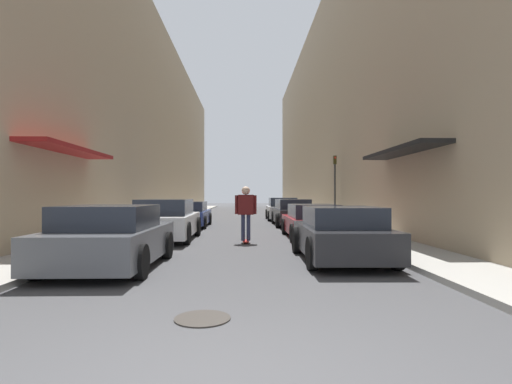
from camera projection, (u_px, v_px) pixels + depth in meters
ground at (241, 221)px, 23.88m from camera, size 115.46×115.46×0.00m
curb_strip_left at (180, 216)px, 29.00m from camera, size 1.80×52.48×0.12m
curb_strip_right at (304, 216)px, 29.25m from camera, size 1.80×52.48×0.12m
building_row_left at (140, 124)px, 28.98m from camera, size 4.90×52.48×13.46m
building_row_right at (343, 115)px, 29.39m from camera, size 4.90×52.48×14.98m
parked_car_left_0 at (111, 238)px, 8.42m from camera, size 2.07×3.96×1.33m
parked_car_left_1 at (166, 220)px, 13.73m from camera, size 1.99×4.49×1.41m
parked_car_left_2 at (189, 215)px, 19.63m from camera, size 1.91×4.37×1.24m
parked_car_right_0 at (341, 234)px, 9.39m from camera, size 1.94×4.04×1.28m
parked_car_right_1 at (312, 222)px, 14.36m from camera, size 1.89×4.64×1.22m
parked_car_right_2 at (292, 213)px, 20.29m from camera, size 1.87×4.56×1.35m
parked_car_right_3 at (282, 209)px, 25.12m from camera, size 1.97×3.90×1.40m
skateboarder at (246, 208)px, 12.94m from camera, size 0.70×0.78×1.83m
manhole_cover at (202, 318)px, 4.95m from camera, size 0.70×0.70×0.02m
traffic_light at (335, 181)px, 21.25m from camera, size 0.16×0.22×3.54m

